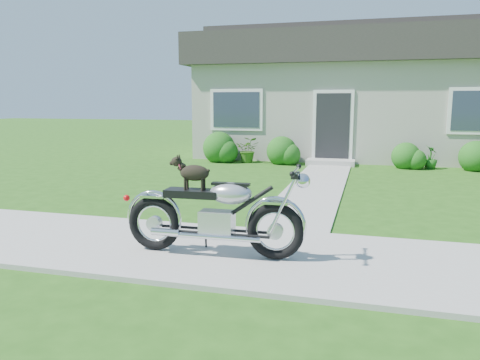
# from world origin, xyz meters

# --- Properties ---
(ground) EXTENTS (80.00, 80.00, 0.00)m
(ground) POSITION_xyz_m (0.00, 0.00, 0.00)
(ground) COLOR #235114
(ground) RESTS_ON ground
(sidewalk) EXTENTS (24.00, 2.20, 0.04)m
(sidewalk) POSITION_xyz_m (0.00, 0.00, 0.02)
(sidewalk) COLOR #9E9B93
(sidewalk) RESTS_ON ground
(walkway) EXTENTS (1.20, 8.00, 0.03)m
(walkway) POSITION_xyz_m (-1.50, 5.00, 0.01)
(walkway) COLOR #9E9B93
(walkway) RESTS_ON ground
(house) EXTENTS (12.60, 7.03, 4.50)m
(house) POSITION_xyz_m (-0.00, 11.99, 2.16)
(house) COLOR #B1ABA0
(house) RESTS_ON ground
(shrub_row) EXTENTS (8.24, 1.01, 1.01)m
(shrub_row) POSITION_xyz_m (-1.81, 8.50, 0.39)
(shrub_row) COLOR #1F5817
(shrub_row) RESTS_ON ground
(potted_plant_left) EXTENTS (0.75, 0.67, 0.79)m
(potted_plant_left) POSITION_xyz_m (-4.00, 8.55, 0.39)
(potted_plant_left) COLOR #315E19
(potted_plant_left) RESTS_ON ground
(potted_plant_right) EXTENTS (0.44, 0.44, 0.65)m
(potted_plant_right) POSITION_xyz_m (1.25, 8.55, 0.32)
(potted_plant_right) COLOR #1F601A
(potted_plant_right) RESTS_ON ground
(motorcycle_with_dog) EXTENTS (2.22, 0.60, 1.16)m
(motorcycle_with_dog) POSITION_xyz_m (-2.13, -0.21, 0.55)
(motorcycle_with_dog) COLOR black
(motorcycle_with_dog) RESTS_ON sidewalk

